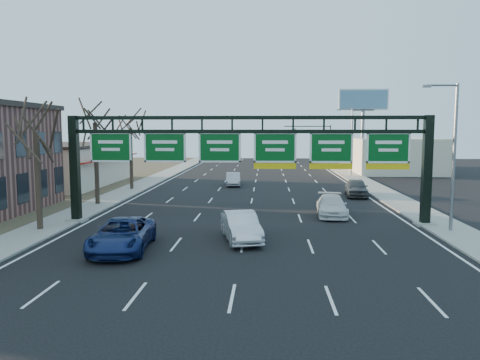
# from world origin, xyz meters

# --- Properties ---
(ground) EXTENTS (160.00, 160.00, 0.00)m
(ground) POSITION_xyz_m (0.00, 0.00, 0.00)
(ground) COLOR black
(ground) RESTS_ON ground
(sidewalk_left) EXTENTS (3.00, 120.00, 0.12)m
(sidewalk_left) POSITION_xyz_m (-12.80, 20.00, 0.06)
(sidewalk_left) COLOR gray
(sidewalk_left) RESTS_ON ground
(sidewalk_right) EXTENTS (3.00, 120.00, 0.12)m
(sidewalk_right) POSITION_xyz_m (12.80, 20.00, 0.06)
(sidewalk_right) COLOR gray
(sidewalk_right) RESTS_ON ground
(lane_markings) EXTENTS (21.60, 120.00, 0.01)m
(lane_markings) POSITION_xyz_m (0.00, 20.00, 0.01)
(lane_markings) COLOR white
(lane_markings) RESTS_ON ground
(sign_gantry) EXTENTS (24.60, 1.20, 7.20)m
(sign_gantry) POSITION_xyz_m (0.16, 8.00, 4.63)
(sign_gantry) COLOR black
(sign_gantry) RESTS_ON ground
(cream_strip) EXTENTS (10.90, 18.40, 4.70)m
(cream_strip) POSITION_xyz_m (-21.48, 29.00, 2.36)
(cream_strip) COLOR #B9B099
(cream_strip) RESTS_ON ground
(building_right_distant) EXTENTS (12.00, 20.00, 5.00)m
(building_right_distant) POSITION_xyz_m (20.00, 50.00, 2.50)
(building_right_distant) COLOR #B9B099
(building_right_distant) RESTS_ON ground
(tree_gantry) EXTENTS (3.60, 3.60, 8.48)m
(tree_gantry) POSITION_xyz_m (-12.80, 5.00, 7.11)
(tree_gantry) COLOR #2C2318
(tree_gantry) RESTS_ON sidewalk_left
(tree_mid) EXTENTS (3.60, 3.60, 9.24)m
(tree_mid) POSITION_xyz_m (-12.80, 15.00, 7.85)
(tree_mid) COLOR #2C2318
(tree_mid) RESTS_ON sidewalk_left
(tree_far) EXTENTS (3.60, 3.60, 8.86)m
(tree_far) POSITION_xyz_m (-12.80, 25.00, 7.48)
(tree_far) COLOR #2C2318
(tree_far) RESTS_ON sidewalk_left
(streetlight_near) EXTENTS (2.15, 0.22, 9.00)m
(streetlight_near) POSITION_xyz_m (12.47, 6.00, 5.08)
(streetlight_near) COLOR slate
(streetlight_near) RESTS_ON sidewalk_right
(streetlight_far) EXTENTS (2.15, 0.22, 9.00)m
(streetlight_far) POSITION_xyz_m (12.47, 40.00, 5.08)
(streetlight_far) COLOR slate
(streetlight_far) RESTS_ON sidewalk_right
(billboard_right) EXTENTS (7.00, 0.50, 12.00)m
(billboard_right) POSITION_xyz_m (15.00, 44.98, 9.06)
(billboard_right) COLOR slate
(billboard_right) RESTS_ON ground
(traffic_signal_mast) EXTENTS (10.16, 0.54, 7.00)m
(traffic_signal_mast) POSITION_xyz_m (5.69, 55.00, 5.50)
(traffic_signal_mast) COLOR black
(traffic_signal_mast) RESTS_ON ground
(car_blue_suv) EXTENTS (3.16, 6.11, 1.65)m
(car_blue_suv) POSITION_xyz_m (-6.21, 0.58, 0.82)
(car_blue_suv) COLOR navy
(car_blue_suv) RESTS_ON ground
(car_silver_sedan) EXTENTS (2.79, 5.19, 1.62)m
(car_silver_sedan) POSITION_xyz_m (-0.16, 3.06, 0.81)
(car_silver_sedan) COLOR silver
(car_silver_sedan) RESTS_ON ground
(car_white_wagon) EXTENTS (2.39, 5.21, 1.48)m
(car_white_wagon) POSITION_xyz_m (6.06, 11.09, 0.74)
(car_white_wagon) COLOR silver
(car_white_wagon) RESTS_ON ground
(car_grey_far) EXTENTS (2.48, 5.07, 1.67)m
(car_grey_far) POSITION_xyz_m (9.75, 21.27, 0.83)
(car_grey_far) COLOR #3F4244
(car_grey_far) RESTS_ON ground
(car_silver_distant) EXTENTS (1.86, 4.54, 1.46)m
(car_silver_distant) POSITION_xyz_m (-2.42, 29.11, 0.73)
(car_silver_distant) COLOR #A5A4A9
(car_silver_distant) RESTS_ON ground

